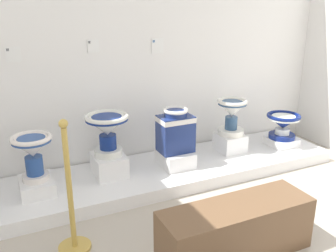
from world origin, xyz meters
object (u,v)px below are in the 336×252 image
(plinth_block_leftmost, at_px, (37,186))
(plinth_block_slender_white, at_px, (109,165))
(info_placard_second, at_px, (93,46))
(antique_toilet_leftmost, at_px, (32,150))
(antique_toilet_tall_cobalt, at_px, (283,123))
(info_placard_first, at_px, (13,54))
(antique_toilet_central_ornate, at_px, (232,112))
(plinth_block_tall_cobalt, at_px, (281,141))
(antique_toilet_slender_white, at_px, (107,127))
(plinth_block_rightmost, at_px, (175,158))
(info_placard_third, at_px, (157,46))
(antique_toilet_rightmost, at_px, (175,129))
(museum_bench, at_px, (236,230))
(stanchion_post_near_left, at_px, (72,211))
(plinth_block_central_ornate, at_px, (230,142))

(plinth_block_leftmost, bearing_deg, plinth_block_slender_white, 5.72)
(info_placard_second, bearing_deg, antique_toilet_leftmost, -147.42)
(plinth_block_slender_white, relative_size, antique_toilet_tall_cobalt, 0.91)
(plinth_block_leftmost, bearing_deg, info_placard_first, 94.12)
(antique_toilet_central_ornate, distance_m, plinth_block_tall_cobalt, 0.78)
(info_placard_first, xyz_separation_m, info_placard_second, (0.73, -0.00, 0.04))
(antique_toilet_slender_white, distance_m, info_placard_first, 1.07)
(antique_toilet_central_ornate, height_order, info_placard_second, info_placard_second)
(info_placard_second, bearing_deg, plinth_block_rightmost, -33.65)
(antique_toilet_slender_white, bearing_deg, plinth_block_tall_cobalt, -3.07)
(info_placard_third, bearing_deg, antique_toilet_rightmost, -90.84)
(plinth_block_rightmost, bearing_deg, plinth_block_tall_cobalt, -1.51)
(museum_bench, bearing_deg, info_placard_second, 105.77)
(plinth_block_tall_cobalt, xyz_separation_m, info_placard_third, (-1.39, 0.49, 1.14))
(antique_toilet_slender_white, xyz_separation_m, stanchion_post_near_left, (-0.53, -0.85, -0.30))
(antique_toilet_central_ornate, distance_m, info_placard_second, 1.65)
(antique_toilet_leftmost, xyz_separation_m, plinth_block_central_ornate, (2.12, 0.08, -0.31))
(plinth_block_rightmost, relative_size, stanchion_post_near_left, 0.37)
(plinth_block_central_ornate, distance_m, info_placard_third, 1.36)
(antique_toilet_rightmost, height_order, antique_toilet_central_ornate, antique_toilet_rightmost)
(antique_toilet_leftmost, bearing_deg, stanchion_post_near_left, -78.47)
(antique_toilet_slender_white, relative_size, antique_toilet_rightmost, 0.91)
(plinth_block_leftmost, xyz_separation_m, antique_toilet_tall_cobalt, (2.77, -0.04, 0.22))
(plinth_block_rightmost, distance_m, info_placard_first, 1.85)
(plinth_block_slender_white, xyz_separation_m, info_placard_third, (0.70, 0.38, 1.08))
(plinth_block_central_ornate, relative_size, antique_toilet_central_ornate, 0.73)
(stanchion_post_near_left, bearing_deg, plinth_block_slender_white, 57.89)
(plinth_block_leftmost, bearing_deg, antique_toilet_central_ornate, 2.09)
(plinth_block_tall_cobalt, distance_m, museum_bench, 2.04)
(info_placard_second, bearing_deg, museum_bench, -74.23)
(info_placard_second, bearing_deg, antique_toilet_central_ornate, -14.60)
(plinth_block_rightmost, bearing_deg, plinth_block_slender_white, 173.79)
(info_placard_first, bearing_deg, plinth_block_rightmost, -17.78)
(plinth_block_leftmost, bearing_deg, antique_toilet_rightmost, -0.23)
(info_placard_third, bearing_deg, museum_bench, -95.85)
(plinth_block_central_ornate, xyz_separation_m, info_placard_third, (-0.73, 0.37, 1.09))
(plinth_block_rightmost, height_order, antique_toilet_rightmost, antique_toilet_rightmost)
(plinth_block_slender_white, distance_m, antique_toilet_rightmost, 0.75)
(plinth_block_tall_cobalt, height_order, info_placard_third, info_placard_third)
(antique_toilet_leftmost, bearing_deg, info_placard_second, 32.58)
(plinth_block_slender_white, relative_size, museum_bench, 0.32)
(plinth_block_rightmost, height_order, info_placard_third, info_placard_third)
(antique_toilet_rightmost, bearing_deg, antique_toilet_tall_cobalt, -1.51)
(antique_toilet_tall_cobalt, bearing_deg, museum_bench, -140.39)
(plinth_block_slender_white, xyz_separation_m, plinth_block_central_ornate, (1.43, 0.01, -0.00))
(plinth_block_slender_white, distance_m, info_placard_third, 1.34)
(antique_toilet_leftmost, height_order, plinth_block_rightmost, antique_toilet_leftmost)
(antique_toilet_leftmost, relative_size, info_placard_first, 2.97)
(antique_toilet_leftmost, bearing_deg, plinth_block_rightmost, -0.23)
(plinth_block_tall_cobalt, relative_size, antique_toilet_tall_cobalt, 0.79)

